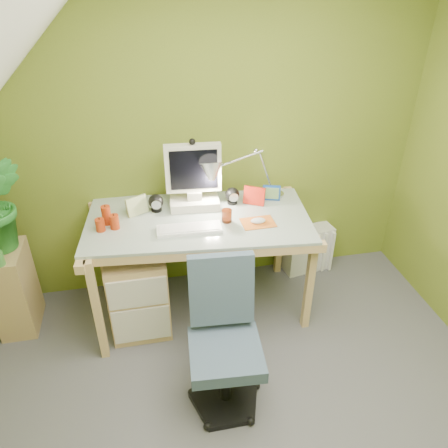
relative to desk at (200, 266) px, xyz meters
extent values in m
cube|color=#515156|center=(0.14, -1.18, -0.41)|extent=(3.20, 3.20, 0.01)
cube|color=olive|center=(0.14, 0.42, 0.80)|extent=(3.20, 0.01, 2.40)
cube|color=white|center=(-0.08, -0.14, 0.41)|extent=(0.42, 0.15, 0.02)
cube|color=#CC651F|center=(0.38, -0.14, 0.41)|extent=(0.22, 0.16, 0.01)
ellipsoid|color=silver|center=(0.38, -0.14, 0.42)|extent=(0.10, 0.06, 0.03)
cylinder|color=#8F3514|center=(0.18, -0.08, 0.45)|extent=(0.08, 0.08, 0.09)
cube|color=red|center=(0.42, 0.12, 0.47)|extent=(0.14, 0.09, 0.13)
cube|color=navy|center=(0.56, 0.16, 0.46)|extent=(0.13, 0.06, 0.11)
cube|color=#B3BE82|center=(-0.40, 0.14, 0.47)|extent=(0.14, 0.09, 0.13)
cube|color=tan|center=(-1.31, 0.09, -0.08)|extent=(0.24, 0.37, 0.65)
cube|color=silver|center=(0.97, 0.32, -0.20)|extent=(0.42, 0.22, 0.40)
camera|label=1|loc=(-0.33, -2.52, 1.91)|focal=35.00mm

